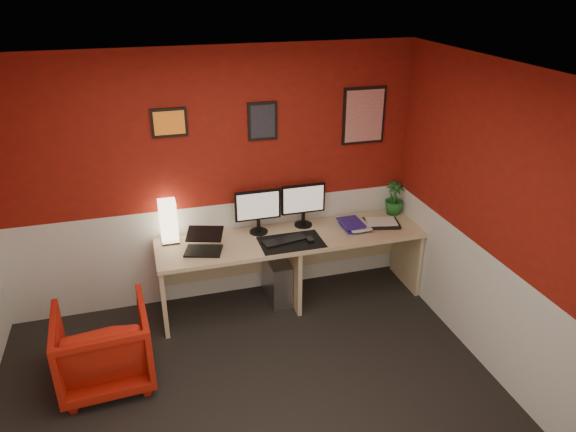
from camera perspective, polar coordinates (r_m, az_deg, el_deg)
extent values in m
cube|color=black|center=(4.37, -3.38, -20.20)|extent=(4.00, 3.50, 0.01)
cube|color=white|center=(3.15, -4.55, 13.92)|extent=(4.00, 3.50, 0.01)
cube|color=maroon|center=(5.16, -8.13, 3.69)|extent=(4.00, 0.01, 2.50)
cube|color=maroon|center=(4.41, 22.40, -1.86)|extent=(0.01, 3.50, 2.50)
cube|color=silver|center=(5.47, -7.65, -3.67)|extent=(4.00, 0.01, 1.00)
cube|color=silver|center=(4.77, 20.88, -9.95)|extent=(0.01, 3.50, 1.00)
cube|color=tan|center=(5.37, 0.38, -5.66)|extent=(2.60, 0.65, 0.73)
cube|color=#FFE5B2|center=(5.13, -12.60, -0.69)|extent=(0.16, 0.16, 0.40)
cube|color=black|center=(4.93, -9.06, -2.67)|extent=(0.38, 0.32, 0.22)
cube|color=black|center=(5.16, -3.21, 1.14)|extent=(0.45, 0.06, 0.58)
cube|color=black|center=(5.30, 1.67, 1.83)|extent=(0.45, 0.06, 0.58)
cube|color=black|center=(5.08, 0.35, -2.80)|extent=(0.60, 0.38, 0.01)
cube|color=black|center=(5.09, -0.38, -2.61)|extent=(0.44, 0.21, 0.02)
cube|color=black|center=(5.09, 2.34, -2.53)|extent=(0.06, 0.10, 0.03)
imported|color=navy|center=(5.35, 5.92, -1.30)|extent=(0.20, 0.27, 0.03)
imported|color=silver|center=(5.33, 6.29, -1.10)|extent=(0.21, 0.29, 0.02)
imported|color=navy|center=(5.31, 5.71, -0.89)|extent=(0.22, 0.29, 0.03)
cube|color=black|center=(5.50, 9.88, -0.77)|extent=(0.40, 0.32, 0.03)
imported|color=#19591E|center=(5.71, 11.25, 1.88)|extent=(0.21, 0.21, 0.35)
cube|color=#99999E|center=(5.47, -1.17, -6.75)|extent=(0.21, 0.46, 0.45)
imported|color=red|center=(4.67, -19.02, -12.97)|extent=(0.76, 0.78, 0.67)
cube|color=orange|center=(4.93, -12.54, 9.69)|extent=(0.32, 0.02, 0.26)
cube|color=black|center=(5.06, -2.72, 10.06)|extent=(0.28, 0.02, 0.36)
cube|color=red|center=(5.39, 8.09, 10.54)|extent=(0.44, 0.02, 0.56)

